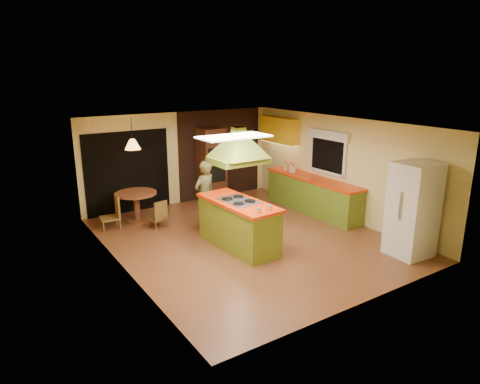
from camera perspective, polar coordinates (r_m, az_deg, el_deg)
ground at (r=9.45m, az=0.98°, el=-6.20°), size 6.50×6.50×0.00m
room_walls at (r=9.06m, az=1.01°, el=1.15°), size 5.50×6.50×6.50m
ceiling_plane at (r=8.82m, az=1.05°, el=9.03°), size 6.50×6.50×0.00m
brick_panel at (r=12.37m, az=-2.64°, el=5.14°), size 2.64×0.03×2.50m
nook_opening at (r=11.30m, az=-14.72°, el=2.55°), size 2.20×0.03×2.10m
right_counter at (r=11.21m, az=9.65°, el=-0.36°), size 0.62×3.05×0.92m
upper_cabinets at (r=12.17m, az=5.24°, el=8.24°), size 0.34×1.40×0.70m
window_right at (r=10.94m, az=11.63°, el=6.19°), size 0.12×1.35×1.06m
fluor_panel at (r=7.23m, az=-0.80°, el=7.39°), size 1.20×0.60×0.03m
kitchen_island at (r=8.85m, az=-0.19°, el=-4.27°), size 0.91×2.04×1.01m
range_hood at (r=8.41m, az=-0.20°, el=6.96°), size 1.06×0.77×0.80m
man at (r=9.84m, az=-4.73°, el=-0.43°), size 0.67×0.53×1.60m
refrigerator at (r=9.01m, az=22.06°, el=-2.20°), size 0.80×0.76×1.88m
wall_oven at (r=11.96m, az=-3.81°, el=3.63°), size 0.69×0.61×2.05m
dining_table at (r=10.63m, az=-13.63°, el=-1.18°), size 0.98×0.98×0.74m
chair_left at (r=10.38m, az=-17.02°, el=-2.58°), size 0.47×0.47×0.78m
chair_near at (r=10.19m, az=-10.99°, el=-2.85°), size 0.43×0.43×0.66m
pendant_lamp at (r=10.32m, az=-14.13°, el=6.19°), size 0.40×0.40×0.24m
canister_large at (r=11.62m, az=6.86°, el=3.24°), size 0.19×0.19×0.22m
canister_medium at (r=11.80m, az=6.16°, el=3.37°), size 0.17×0.17×0.19m
canister_small at (r=11.56m, az=7.15°, el=3.04°), size 0.16×0.16×0.18m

